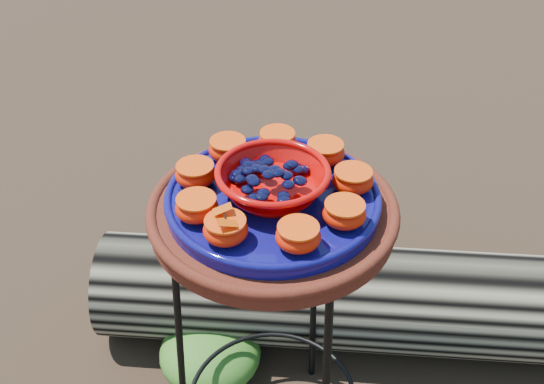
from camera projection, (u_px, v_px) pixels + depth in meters
The scene contains 18 objects.
plant_stand at pixel (273, 342), 1.52m from camera, with size 0.44×0.44×0.70m, color black, non-canonical shape.
terracotta_saucer at pixel (273, 214), 1.30m from camera, with size 0.47×0.47×0.04m, color #450D0A.
cobalt_plate at pixel (273, 200), 1.28m from camera, with size 0.40×0.40×0.03m, color #040341.
red_bowl at pixel (273, 183), 1.25m from camera, with size 0.20×0.20×0.06m, color #C10705, non-canonical shape.
glass_gems at pixel (273, 164), 1.23m from camera, with size 0.16×0.16×0.03m, color black, non-canonical shape.
orange_half_0 at pixel (226, 230), 1.16m from camera, with size 0.08×0.08×0.04m, color red.
orange_half_1 at pixel (298, 237), 1.14m from camera, with size 0.08×0.08×0.04m, color red.
orange_half_2 at pixel (344, 214), 1.19m from camera, with size 0.08×0.08×0.04m, color red.
orange_half_3 at pixel (353, 180), 1.27m from camera, with size 0.08×0.08×0.04m, color red.
orange_half_4 at pixel (325, 153), 1.35m from camera, with size 0.08×0.08×0.04m, color red.
orange_half_5 at pixel (277, 142), 1.38m from camera, with size 0.08×0.08×0.04m, color red.
orange_half_6 at pixel (228, 149), 1.36m from camera, with size 0.08×0.08×0.04m, color red.
orange_half_7 at pixel (196, 174), 1.29m from camera, with size 0.08×0.08×0.04m, color red.
orange_half_8 at pixel (197, 208), 1.21m from camera, with size 0.08×0.08×0.04m, color red.
butterfly at pixel (225, 217), 1.14m from camera, with size 0.07×0.04×0.01m, color #C24003, non-canonical shape.
driftwood_log at pixel (383, 300), 1.90m from camera, with size 1.59×0.42×0.30m, color black, non-canonical shape.
foliage_left at pixel (210, 352), 1.86m from camera, with size 0.28×0.28×0.14m, color #306F1E.
foliage_back at pixel (296, 246), 2.20m from camera, with size 0.28×0.28×0.14m, color #306F1E.
Camera 1 is at (0.49, -0.88, 1.53)m, focal length 45.00 mm.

